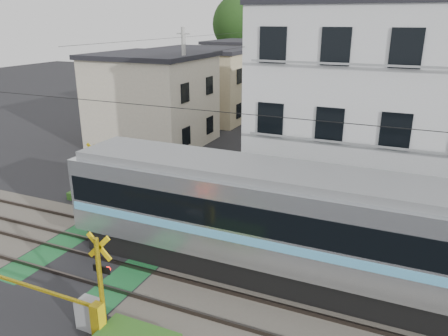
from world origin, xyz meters
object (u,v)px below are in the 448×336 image
at_px(crossing_signal_far, 107,192).
at_px(pedestrian, 279,110).
at_px(apartment_block, 374,106).
at_px(commuter_train, 336,232).
at_px(crossing_signal_near, 90,308).

relative_size(crossing_signal_far, pedestrian, 2.60).
bearing_deg(apartment_block, crossing_signal_far, -152.22).
xyz_separation_m(commuter_train, pedestrian, (-9.15, 23.59, -1.17)).
xyz_separation_m(commuter_train, crossing_signal_far, (-11.08, 2.45, -1.37)).
distance_m(crossing_signal_far, pedestrian, 21.23).
distance_m(crossing_signal_near, crossing_signal_far, 8.95).
bearing_deg(pedestrian, apartment_block, 102.48).
bearing_deg(crossing_signal_far, commuter_train, -12.49).
relative_size(commuter_train, pedestrian, 10.40).
height_order(commuter_train, apartment_block, apartment_block).
bearing_deg(apartment_block, commuter_train, -90.07).
xyz_separation_m(commuter_train, crossing_signal_near, (-5.90, -4.85, -1.37)).
height_order(crossing_signal_near, pedestrian, crossing_signal_near).
relative_size(crossing_signal_near, apartment_block, 0.46).
bearing_deg(pedestrian, crossing_signal_near, 78.09).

